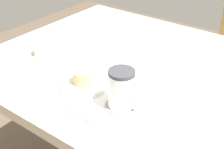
% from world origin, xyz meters
% --- Properties ---
extents(dining_table, '(1.18, 0.89, 0.71)m').
position_xyz_m(dining_table, '(0.00, 0.00, 0.64)').
color(dining_table, beige).
rests_on(dining_table, ground_plane).
extents(placemat, '(0.41, 0.34, 0.00)m').
position_xyz_m(placemat, '(-0.02, -0.22, 0.72)').
color(placemat, white).
rests_on(placemat, dining_table).
extents(pastry_plate, '(0.16, 0.16, 0.01)m').
position_xyz_m(pastry_plate, '(-0.10, -0.22, 0.72)').
color(pastry_plate, silver).
rests_on(pastry_plate, placemat).
extents(pastry, '(0.07, 0.07, 0.04)m').
position_xyz_m(pastry, '(-0.10, -0.22, 0.75)').
color(pastry, '#E5BC7F').
rests_on(pastry, pastry_plate).
extents(coffee_coaster, '(0.09, 0.09, 0.00)m').
position_xyz_m(coffee_coaster, '(0.06, -0.24, 0.72)').
color(coffee_coaster, '#99999E').
rests_on(coffee_coaster, placemat).
extents(coffee_mug, '(0.11, 0.08, 0.12)m').
position_xyz_m(coffee_mug, '(0.06, -0.24, 0.78)').
color(coffee_mug, white).
rests_on(coffee_mug, coffee_coaster).
extents(teaspoon, '(0.13, 0.02, 0.01)m').
position_xyz_m(teaspoon, '(0.00, -0.35, 0.72)').
color(teaspoon, silver).
rests_on(teaspoon, placemat).
extents(sugar_bowl, '(0.07, 0.07, 0.05)m').
position_xyz_m(sugar_bowl, '(-0.37, -0.15, 0.74)').
color(sugar_bowl, white).
rests_on(sugar_bowl, dining_table).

